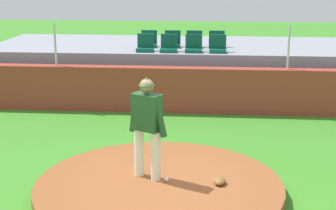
# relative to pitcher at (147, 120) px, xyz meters

# --- Properties ---
(ground_plane) EXTENTS (60.00, 60.00, 0.00)m
(ground_plane) POSITION_rel_pitcher_xyz_m (0.23, -0.22, -1.28)
(ground_plane) COLOR #3C8925
(pitchers_mound) EXTENTS (4.35, 4.35, 0.22)m
(pitchers_mound) POSITION_rel_pitcher_xyz_m (0.23, -0.22, -1.17)
(pitchers_mound) COLOR brown
(pitchers_mound) RESTS_ON ground_plane
(pitcher) EXTENTS (0.75, 0.48, 1.83)m
(pitcher) POSITION_rel_pitcher_xyz_m (0.00, 0.00, 0.00)
(pitcher) COLOR white
(pitcher) RESTS_ON pitchers_mound
(baseball) EXTENTS (0.07, 0.07, 0.07)m
(baseball) POSITION_rel_pitcher_xyz_m (0.36, -0.16, -1.03)
(baseball) COLOR white
(baseball) RESTS_ON pitchers_mound
(fielding_glove) EXTENTS (0.24, 0.33, 0.11)m
(fielding_glove) POSITION_rel_pitcher_xyz_m (1.28, -0.19, -1.01)
(fielding_glove) COLOR brown
(fielding_glove) RESTS_ON pitchers_mound
(brick_barrier) EXTENTS (13.23, 0.40, 1.24)m
(brick_barrier) POSITION_rel_pitcher_xyz_m (0.23, 5.16, -0.66)
(brick_barrier) COLOR #98392A
(brick_barrier) RESTS_ON ground_plane
(fence_post_left) EXTENTS (0.06, 0.06, 1.17)m
(fence_post_left) POSITION_rel_pitcher_xyz_m (-3.17, 5.16, 0.54)
(fence_post_left) COLOR silver
(fence_post_left) RESTS_ON brick_barrier
(fence_post_right) EXTENTS (0.06, 0.06, 1.17)m
(fence_post_right) POSITION_rel_pitcher_xyz_m (3.12, 5.16, 0.54)
(fence_post_right) COLOR silver
(fence_post_right) RESTS_ON brick_barrier
(bleacher_platform) EXTENTS (12.09, 4.13, 1.49)m
(bleacher_platform) POSITION_rel_pitcher_xyz_m (0.23, 7.85, -0.54)
(bleacher_platform) COLOR #8E909E
(bleacher_platform) RESTS_ON ground_plane
(stadium_chair_0) EXTENTS (0.48, 0.44, 0.50)m
(stadium_chair_0) POSITION_rel_pitcher_xyz_m (-0.84, 6.32, 0.36)
(stadium_chair_0) COLOR #0C4D3B
(stadium_chair_0) RESTS_ON bleacher_platform
(stadium_chair_1) EXTENTS (0.48, 0.44, 0.50)m
(stadium_chair_1) POSITION_rel_pitcher_xyz_m (-0.14, 6.28, 0.36)
(stadium_chair_1) COLOR #0C4D3B
(stadium_chair_1) RESTS_ON bleacher_platform
(stadium_chair_2) EXTENTS (0.48, 0.44, 0.50)m
(stadium_chair_2) POSITION_rel_pitcher_xyz_m (0.58, 6.31, 0.36)
(stadium_chair_2) COLOR #0C4D3B
(stadium_chair_2) RESTS_ON bleacher_platform
(stadium_chair_3) EXTENTS (0.48, 0.44, 0.50)m
(stadium_chair_3) POSITION_rel_pitcher_xyz_m (1.28, 6.31, 0.36)
(stadium_chair_3) COLOR #0C4D3B
(stadium_chair_3) RESTS_ON bleacher_platform
(stadium_chair_4) EXTENTS (0.48, 0.44, 0.50)m
(stadium_chair_4) POSITION_rel_pitcher_xyz_m (-0.83, 7.18, 0.36)
(stadium_chair_4) COLOR #0C4D3B
(stadium_chair_4) RESTS_ON bleacher_platform
(stadium_chair_5) EXTENTS (0.48, 0.44, 0.50)m
(stadium_chair_5) POSITION_rel_pitcher_xyz_m (-0.10, 7.18, 0.36)
(stadium_chair_5) COLOR #0C4D3B
(stadium_chair_5) RESTS_ON bleacher_platform
(stadium_chair_6) EXTENTS (0.48, 0.44, 0.50)m
(stadium_chair_6) POSITION_rel_pitcher_xyz_m (0.56, 7.20, 0.36)
(stadium_chair_6) COLOR #0C4D3B
(stadium_chair_6) RESTS_ON bleacher_platform
(stadium_chair_7) EXTENTS (0.48, 0.44, 0.50)m
(stadium_chair_7) POSITION_rel_pitcher_xyz_m (1.25, 7.23, 0.36)
(stadium_chair_7) COLOR #0C4D3B
(stadium_chair_7) RESTS_ON bleacher_platform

